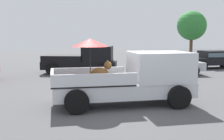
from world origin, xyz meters
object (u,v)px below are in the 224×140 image
Objects in this scene: pickup_truck_far at (83,60)px; parked_sedan_near at (214,58)px; pickup_truck_main at (134,77)px; parked_sedan_far at (168,63)px.

parked_sedan_near is at bearing 22.31° from pickup_truck_far.
parked_sedan_near is at bearing 47.32° from pickup_truck_main.
pickup_truck_main is 13.49m from parked_sedan_near.
pickup_truck_main is 1.02× the size of pickup_truck_far.
parked_sedan_near is 1.03× the size of parked_sedan_far.
parked_sedan_near is 5.66m from parked_sedan_far.
pickup_truck_main reaches higher than parked_sedan_near.
pickup_truck_main is 8.27m from parked_sedan_far.
pickup_truck_main is at bearing 46.42° from parked_sedan_near.
parked_sedan_near is (8.50, 10.47, -0.24)m from pickup_truck_main.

